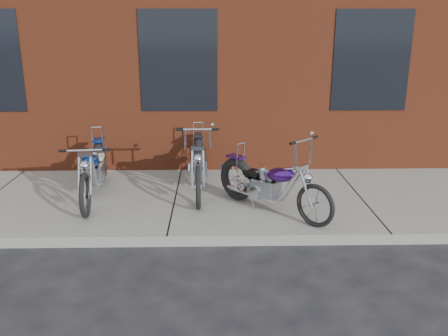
{
  "coord_description": "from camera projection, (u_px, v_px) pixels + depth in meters",
  "views": [
    {
      "loc": [
        0.63,
        -5.73,
        2.82
      ],
      "look_at": [
        0.77,
        0.8,
        0.85
      ],
      "focal_mm": 38.0,
      "sensor_mm": 36.0,
      "label": 1
    }
  ],
  "objects": [
    {
      "name": "ground",
      "position": [
        167.0,
        247.0,
        6.29
      ],
      "size": [
        120.0,
        120.0,
        0.0
      ],
      "primitive_type": "plane",
      "color": "black",
      "rests_on": "ground"
    },
    {
      "name": "chopper_purple",
      "position": [
        270.0,
        186.0,
        7.0
      ],
      "size": [
        1.54,
        1.64,
        1.2
      ],
      "rotation": [
        0.0,
        0.0,
        -0.82
      ],
      "color": "black",
      "rests_on": "sidewalk"
    },
    {
      "name": "sidewalk",
      "position": [
        176.0,
        201.0,
        7.7
      ],
      "size": [
        22.0,
        3.0,
        0.15
      ],
      "primitive_type": "cube",
      "color": "slate",
      "rests_on": "ground"
    },
    {
      "name": "chopper_blue",
      "position": [
        94.0,
        172.0,
        7.6
      ],
      "size": [
        0.57,
        2.32,
        1.01
      ],
      "rotation": [
        0.0,
        0.0,
        -1.48
      ],
      "color": "black",
      "rests_on": "sidewalk"
    },
    {
      "name": "chopper_third",
      "position": [
        198.0,
        165.0,
        7.93
      ],
      "size": [
        0.57,
        2.34,
        1.19
      ],
      "rotation": [
        0.0,
        0.0,
        -1.54
      ],
      "color": "black",
      "rests_on": "sidewalk"
    }
  ]
}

